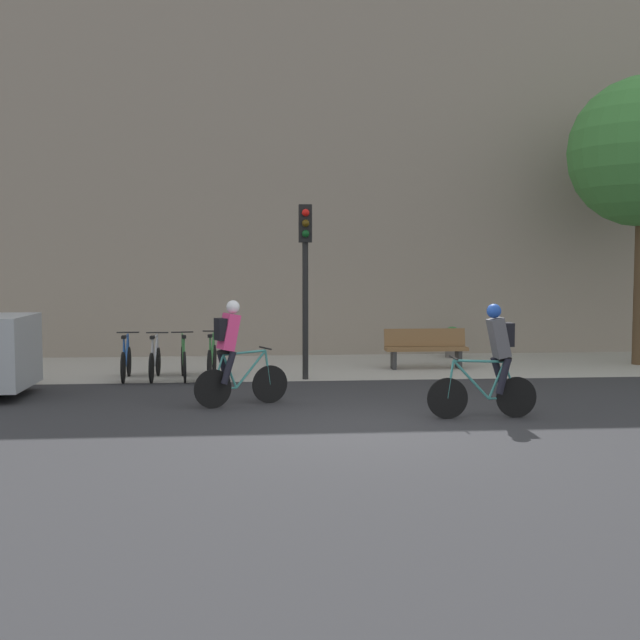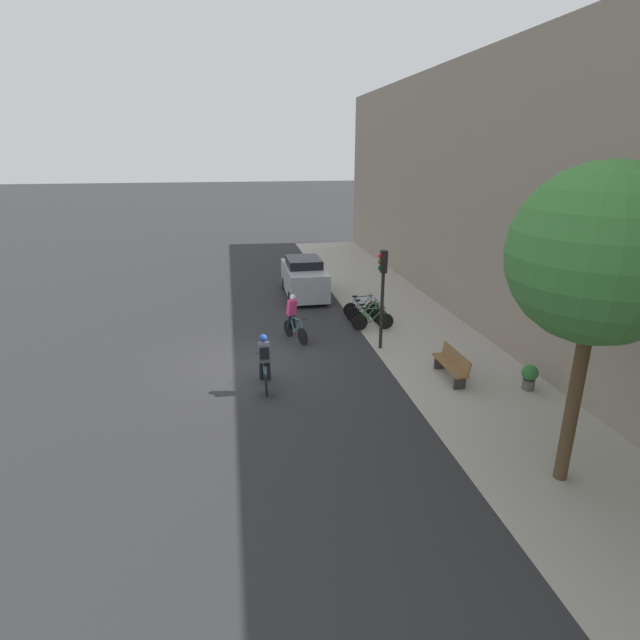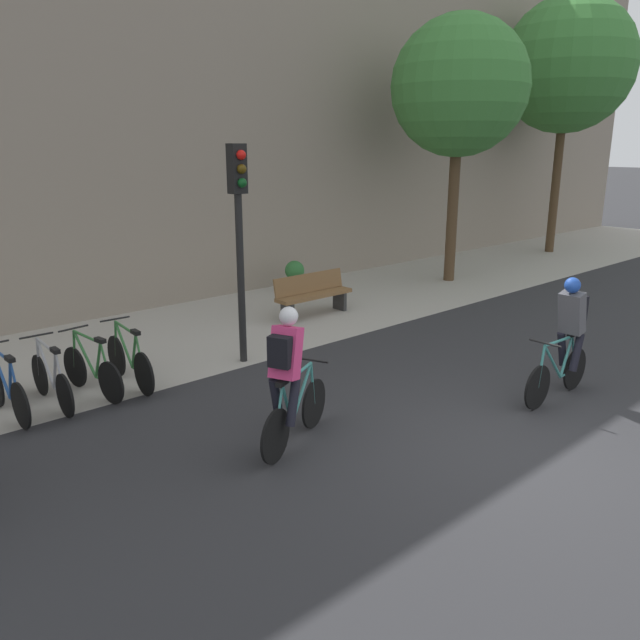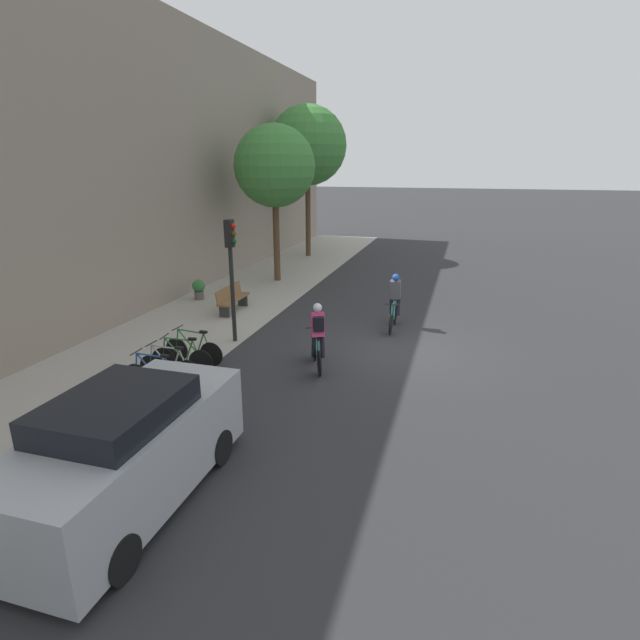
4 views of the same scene
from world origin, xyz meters
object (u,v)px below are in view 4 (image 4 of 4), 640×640
at_px(cyclist_pink, 318,335).
at_px(parked_bike_2, 182,358).
at_px(parked_bike_0, 155,376).
at_px(traffic_light_pole, 231,259).
at_px(cyclist_grey, 395,299).
at_px(parked_bike_3, 194,350).
at_px(bench, 232,298).
at_px(parked_car, 126,451).
at_px(parked_bike_1, 169,367).
at_px(potted_plant, 199,288).

bearing_deg(cyclist_pink, parked_bike_2, 108.20).
distance_m(parked_bike_0, traffic_light_pole, 4.19).
bearing_deg(traffic_light_pole, cyclist_grey, -58.97).
xyz_separation_m(parked_bike_3, bench, (4.72, 1.19, 0.08)).
bearing_deg(parked_bike_3, parked_bike_2, 179.98).
height_order(parked_bike_0, traffic_light_pole, traffic_light_pole).
height_order(traffic_light_pole, parked_car, traffic_light_pole).
xyz_separation_m(bench, parked_car, (-9.99, -3.13, 0.42)).
distance_m(parked_bike_1, parked_bike_3, 1.15).
bearing_deg(parked_car, cyclist_grey, -15.05).
bearing_deg(parked_bike_3, traffic_light_pole, -7.73).
bearing_deg(cyclist_pink, cyclist_grey, -18.52).
height_order(parked_bike_1, potted_plant, parked_bike_1).
distance_m(parked_bike_2, parked_bike_3, 0.58).
bearing_deg(traffic_light_pole, potted_plant, 40.90).
xyz_separation_m(parked_bike_0, parked_car, (-3.54, -1.94, 0.51)).
xyz_separation_m(traffic_light_pole, bench, (2.81, 1.45, -1.98)).
distance_m(traffic_light_pole, bench, 3.73).
bearing_deg(cyclist_pink, parked_bike_0, 124.49).
height_order(parked_bike_0, parked_car, parked_car).
bearing_deg(parked_car, bench, 17.38).
xyz_separation_m(parked_bike_2, parked_car, (-4.70, -1.94, 0.51)).
relative_size(cyclist_grey, parked_bike_1, 1.08).
bearing_deg(parked_car, traffic_light_pole, 13.17).
bearing_deg(potted_plant, cyclist_pink, -130.04).
height_order(parked_bike_1, parked_bike_2, parked_bike_2).
distance_m(parked_bike_3, traffic_light_pole, 2.82).
xyz_separation_m(parked_bike_0, traffic_light_pole, (3.63, -0.26, 2.07)).
xyz_separation_m(parked_bike_2, parked_bike_3, (0.58, -0.00, 0.01)).
relative_size(parked_bike_1, parked_bike_2, 1.02).
relative_size(cyclist_pink, parked_car, 0.41).
xyz_separation_m(cyclist_grey, bench, (0.22, 5.75, -0.47)).
distance_m(cyclist_pink, parked_bike_0, 3.95).
bearing_deg(parked_bike_1, bench, 11.46).
distance_m(cyclist_pink, parked_bike_3, 3.30).
distance_m(cyclist_grey, parked_bike_0, 7.74).
bearing_deg(bench, cyclist_pink, -133.82).
xyz_separation_m(cyclist_pink, parked_bike_1, (-1.64, 3.22, -0.57)).
bearing_deg(traffic_light_pole, parked_car, -166.83).
distance_m(traffic_light_pole, potted_plant, 5.58).
bearing_deg(parked_bike_1, parked_bike_0, 179.92).
relative_size(parked_bike_1, traffic_light_pole, 0.46).
bearing_deg(parked_bike_3, parked_car, -159.82).
relative_size(parked_bike_3, bench, 0.91).
bearing_deg(bench, parked_bike_1, -168.54).
relative_size(cyclist_grey, parked_bike_2, 1.10).
height_order(cyclist_grey, parked_bike_0, cyclist_grey).
bearing_deg(cyclist_grey, parked_bike_2, 138.00).
xyz_separation_m(parked_bike_0, parked_bike_2, (1.15, -0.00, -0.00)).
relative_size(cyclist_grey, traffic_light_pole, 0.50).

